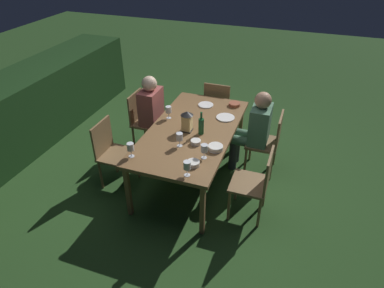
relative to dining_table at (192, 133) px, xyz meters
The scene contains 23 objects.
ground_plane 0.68m from the dining_table, ahead, with size 16.00×16.00×0.00m, color #26471E.
dining_table is the anchor object (origin of this frame).
chair_head_far 1.25m from the dining_table, ahead, with size 0.40×0.42×0.87m.
chair_side_right_a 1.02m from the dining_table, 116.14° to the left, with size 0.42×0.40×0.87m.
chair_side_right_b 1.02m from the dining_table, 63.86° to the left, with size 0.42×0.40×0.87m.
person_in_rust 0.83m from the dining_table, 57.91° to the left, with size 0.38×0.47×1.15m.
chair_side_left_a 1.02m from the dining_table, 116.14° to the right, with size 0.42×0.40×0.87m.
chair_side_left_b 1.02m from the dining_table, 63.86° to the right, with size 0.42×0.40×0.87m.
person_in_green 0.83m from the dining_table, 57.91° to the right, with size 0.38×0.47×1.15m.
lantern_centerpiece 0.21m from the dining_table, 137.60° to the left, with size 0.15×0.15×0.27m.
green_bottle_on_table 0.22m from the dining_table, 113.54° to the right, with size 0.07×0.07×0.29m.
wine_glass_a 0.64m from the dining_table, 148.39° to the right, with size 0.08×0.08×0.17m.
wine_glass_b 0.43m from the dining_table, behind, with size 0.08×0.08×0.17m.
wine_glass_c 0.89m from the dining_table, 150.70° to the left, with size 0.08×0.08×0.17m.
wine_glass_d 0.45m from the dining_table, 66.20° to the left, with size 0.08×0.08×0.17m.
wine_glass_e 0.93m from the dining_table, 163.65° to the right, with size 0.08×0.08×0.17m.
plate_a 0.53m from the dining_table, 37.19° to the right, with size 0.24×0.24×0.01m, color white.
plate_b 0.68m from the dining_table, ahead, with size 0.21×0.21×0.01m, color white.
bowl_olives 0.53m from the dining_table, 130.22° to the right, with size 0.17×0.17×0.05m.
bowl_bread 0.75m from the dining_table, 159.56° to the right, with size 0.14×0.14×0.05m.
bowl_salad 0.88m from the dining_table, 23.27° to the right, with size 0.16×0.16×0.04m.
bowl_dip 0.34m from the dining_table, 153.13° to the right, with size 0.12×0.12×0.05m.
hedge_backdrop 2.67m from the dining_table, 90.00° to the left, with size 4.50×0.82×1.05m, color #193816.
Camera 1 is at (-3.38, -1.19, 2.86)m, focal length 31.54 mm.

